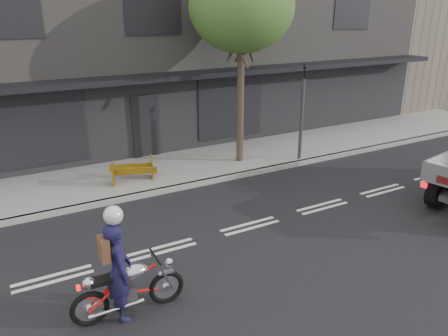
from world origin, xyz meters
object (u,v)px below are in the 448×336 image
street_tree (242,7)px  traffic_light_pole (302,118)px  construction_barrier (135,172)px  motorcycle (129,287)px  rider (119,271)px

street_tree → traffic_light_pole: (2.00, -0.85, -3.63)m
street_tree → traffic_light_pole: bearing=-23.0°
street_tree → traffic_light_pole: size_ratio=1.93×
traffic_light_pole → construction_barrier: 6.07m
traffic_light_pole → construction_barrier: (-5.94, 0.54, -1.13)m
street_tree → motorcycle: bearing=-134.6°
traffic_light_pole → construction_barrier: size_ratio=2.61×
street_tree → rider: (-6.07, -6.01, -4.35)m
rider → street_tree: bearing=-43.0°
rider → construction_barrier: rider is taller
traffic_light_pole → motorcycle: size_ratio=1.67×
street_tree → construction_barrier: bearing=-175.5°
motorcycle → street_tree: bearing=47.7°
motorcycle → construction_barrier: 6.03m
street_tree → motorcycle: (-5.92, -6.01, -4.72)m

